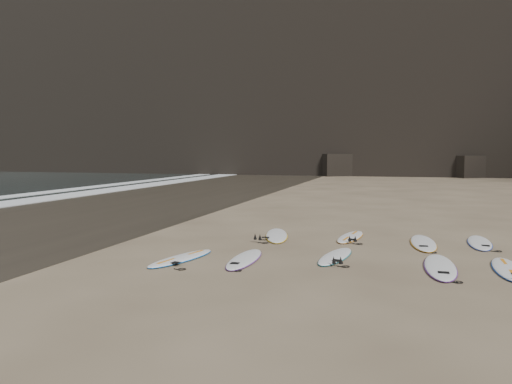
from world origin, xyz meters
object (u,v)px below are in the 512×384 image
(surfboard_4, at_px, (508,269))
(surfboard_8, at_px, (480,242))
(surfboard_6, at_px, (350,237))
(surfboard_3, at_px, (440,266))
(surfboard_7, at_px, (423,243))
(surfboard_1, at_px, (245,259))
(surfboard_5, at_px, (277,235))
(surfboard_2, at_px, (335,256))
(surfboard_0, at_px, (181,258))

(surfboard_4, xyz_separation_m, surfboard_8, (-0.08, 3.39, 0.00))
(surfboard_6, bearing_deg, surfboard_8, 7.61)
(surfboard_3, bearing_deg, surfboard_7, 94.50)
(surfboard_7, bearing_deg, surfboard_8, 15.73)
(surfboard_1, bearing_deg, surfboard_3, 3.02)
(surfboard_3, distance_m, surfboard_5, 5.62)
(surfboard_2, relative_size, surfboard_3, 0.84)
(surfboard_0, bearing_deg, surfboard_4, 20.40)
(surfboard_1, distance_m, surfboard_7, 5.56)
(surfboard_0, distance_m, surfboard_4, 7.61)
(surfboard_6, distance_m, surfboard_8, 3.70)
(surfboard_4, distance_m, surfboard_7, 3.32)
(surfboard_0, height_order, surfboard_3, surfboard_3)
(surfboard_0, bearing_deg, surfboard_6, 62.33)
(surfboard_0, xyz_separation_m, surfboard_7, (5.89, 3.79, 0.01))
(surfboard_5, xyz_separation_m, surfboard_6, (2.27, 0.36, -0.01))
(surfboard_5, height_order, surfboard_6, surfboard_5)
(surfboard_5, bearing_deg, surfboard_8, -9.58)
(surfboard_0, height_order, surfboard_2, surfboard_0)
(surfboard_3, bearing_deg, surfboard_2, 168.07)
(surfboard_3, height_order, surfboard_5, surfboard_3)
(surfboard_4, xyz_separation_m, surfboard_5, (-6.06, 3.03, 0.00))
(surfboard_8, bearing_deg, surfboard_4, -84.68)
(surfboard_4, distance_m, surfboard_6, 5.08)
(surfboard_3, distance_m, surfboard_7, 3.08)
(surfboard_3, distance_m, surfboard_8, 3.83)
(surfboard_2, bearing_deg, surfboard_0, -152.27)
(surfboard_6, xyz_separation_m, surfboard_7, (2.12, -0.52, 0.01))
(surfboard_4, bearing_deg, surfboard_0, -170.53)
(surfboard_2, relative_size, surfboard_5, 0.86)
(surfboard_0, relative_size, surfboard_7, 0.88)
(surfboard_1, distance_m, surfboard_8, 7.14)
(surfboard_8, bearing_deg, surfboard_7, -158.27)
(surfboard_5, bearing_deg, surfboard_2, -64.16)
(surfboard_4, bearing_deg, surfboard_2, 177.43)
(surfboard_0, distance_m, surfboard_3, 6.14)
(surfboard_7, bearing_deg, surfboard_4, -62.05)
(surfboard_7, bearing_deg, surfboard_1, -143.57)
(surfboard_3, height_order, surfboard_8, surfboard_3)
(surfboard_1, distance_m, surfboard_3, 4.58)
(surfboard_3, bearing_deg, surfboard_6, 123.63)
(surfboard_0, distance_m, surfboard_5, 4.22)
(surfboard_2, height_order, surfboard_3, surfboard_3)
(surfboard_2, xyz_separation_m, surfboard_8, (3.82, 3.03, 0.00))
(surfboard_2, distance_m, surfboard_3, 2.51)
(surfboard_1, relative_size, surfboard_5, 0.91)
(surfboard_7, bearing_deg, surfboard_3, -88.19)
(surfboard_4, bearing_deg, surfboard_1, -171.83)
(surfboard_1, height_order, surfboard_8, surfboard_8)
(surfboard_0, relative_size, surfboard_8, 0.95)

